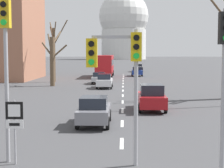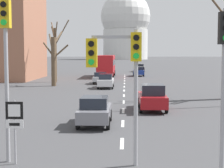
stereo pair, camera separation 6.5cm
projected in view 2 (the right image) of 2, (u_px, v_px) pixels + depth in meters
lane_stripe_1 at (122, 143)px, 15.90m from camera, size 0.16×2.00×0.01m
lane_stripe_2 at (123, 123)px, 20.38m from camera, size 0.16×2.00×0.01m
lane_stripe_3 at (123, 111)px, 24.86m from camera, size 0.16×2.00×0.01m
lane_stripe_4 at (124, 102)px, 29.34m from camera, size 0.16×2.00×0.01m
lane_stripe_5 at (124, 95)px, 33.82m from camera, size 0.16×2.00×0.01m
lane_stripe_6 at (124, 91)px, 38.31m from camera, size 0.16×2.00×0.01m
lane_stripe_7 at (124, 87)px, 42.79m from camera, size 0.16×2.00×0.01m
lane_stripe_8 at (124, 83)px, 47.27m from camera, size 0.16×2.00×0.01m
lane_stripe_9 at (125, 81)px, 51.75m from camera, size 0.16×2.00×0.01m
lane_stripe_10 at (125, 79)px, 56.23m from camera, size 0.16×2.00×0.01m
lane_stripe_11 at (125, 77)px, 60.71m from camera, size 0.16×2.00×0.01m
lane_stripe_12 at (125, 75)px, 65.20m from camera, size 0.16×2.00×0.01m
traffic_signal_near_left at (6, 49)px, 12.87m from camera, size 0.36×0.34×5.75m
traffic_signal_near_right at (224, 61)px, 11.22m from camera, size 0.36×0.34×5.15m
traffic_signal_centre_tall at (120, 63)px, 12.48m from camera, size 1.84×0.34×4.61m
route_sign_post at (15, 121)px, 12.80m from camera, size 0.60×0.08×2.23m
street_lamp_right at (221, 28)px, 26.42m from camera, size 2.35×0.36×9.19m
sedan_near_left at (101, 77)px, 47.00m from camera, size 1.73×4.30×1.47m
sedan_near_right at (95, 111)px, 19.86m from camera, size 1.70×3.80×1.54m
sedan_mid_centre at (138, 71)px, 62.36m from camera, size 1.81×4.17×1.58m
sedan_far_left at (140, 68)px, 77.12m from camera, size 1.91×4.46×1.63m
sedan_far_right at (152, 97)px, 25.05m from camera, size 1.82×4.31×1.76m
sedan_distant_centre at (106, 81)px, 41.03m from camera, size 1.70×4.35×1.57m
city_bus at (106, 64)px, 60.14m from camera, size 2.66×10.80×3.48m
bare_tree_left_near at (55, 51)px, 49.31m from camera, size 3.00×3.18×8.13m
bare_tree_left_far at (54, 58)px, 43.54m from camera, size 3.20×2.51×6.49m
capitol_dome at (125, 25)px, 231.37m from camera, size 30.56×30.56×43.17m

